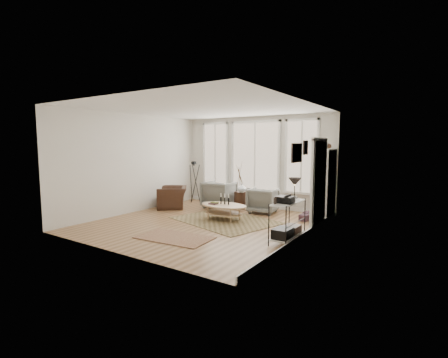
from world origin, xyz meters
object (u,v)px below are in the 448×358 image
Objects in this scene: armchair_right at (263,200)px; side_table at (240,186)px; bookcase at (326,184)px; low_shelf at (288,217)px; accent_chair at (172,197)px; armchair_left at (219,194)px; coffee_table at (223,208)px.

side_table is at bearing -14.82° from armchair_right.
bookcase reaches higher than low_shelf.
armchair_left is at bearing 84.83° from accent_chair.
low_shelf is 1.40× the size of armchair_left.
bookcase is 3.34m from armchair_left.
bookcase is 4.71m from accent_chair.
side_table is at bearing -172.38° from armchair_left.
bookcase reaches higher than coffee_table.
armchair_right is at bearing 68.51° from accent_chair.
coffee_table is (-2.23, -1.66, -0.63)m from bookcase.
coffee_table is 1.50m from armchair_right.
low_shelf is 2.85m from armchair_right.
armchair_right is at bearing -6.83° from side_table.
low_shelf is 4.69m from accent_chair.
side_table is at bearing 137.12° from low_shelf.
coffee_table is at bearing -75.65° from side_table.
armchair_right is 0.78× the size of accent_chair.
side_table is (-0.39, 1.52, 0.41)m from coffee_table.
bookcase is at bearing 3.04° from side_table.
bookcase reaches higher than armchair_left.
side_table is 2.19m from accent_chair.
armchair_left is at bearing 145.39° from low_shelf.
coffee_table is 1.74m from armchair_left.
bookcase reaches higher than side_table.
bookcase is at bearing 179.86° from armchair_right.
armchair_left is 0.61× the size of side_table.
armchair_right is at bearing 176.67° from armchair_left.
accent_chair is (-1.91, -0.99, -0.40)m from side_table.
accent_chair is at bearing 167.08° from coffee_table.
side_table is (-2.56, 2.38, 0.22)m from low_shelf.
armchair_right is (-1.76, -0.24, -0.59)m from bookcase.
side_table reaches higher than armchair_right.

